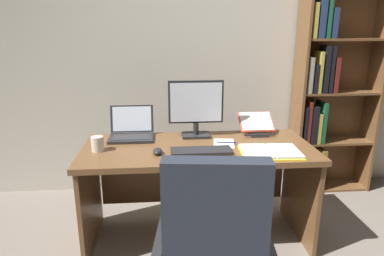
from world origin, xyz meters
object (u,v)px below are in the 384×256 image
at_px(bookshelf, 326,96).
at_px(reading_stand_with_book, 257,124).
at_px(desk, 197,168).
at_px(monitor, 196,109).
at_px(pen, 227,142).
at_px(coffee_mug, 97,144).
at_px(computer_mouse, 157,151).
at_px(keyboard, 201,151).
at_px(notepad, 224,144).
at_px(laptop, 131,131).
at_px(open_binder, 270,152).

distance_m(bookshelf, reading_stand_with_book, 0.96).
xyz_separation_m(desk, monitor, (0.01, 0.16, 0.43)).
relative_size(bookshelf, pen, 14.20).
bearing_deg(coffee_mug, computer_mouse, -13.36).
distance_m(keyboard, computer_mouse, 0.30).
relative_size(reading_stand_with_book, notepad, 1.32).
distance_m(laptop, notepad, 0.73).
relative_size(open_binder, pen, 2.99).
distance_m(laptop, keyboard, 0.64).
bearing_deg(desk, computer_mouse, -143.36).
distance_m(keyboard, coffee_mug, 0.72).
xyz_separation_m(notepad, coffee_mug, (-0.90, -0.06, 0.05)).
xyz_separation_m(monitor, notepad, (0.19, -0.22, -0.21)).
bearing_deg(desk, pen, -13.85).
bearing_deg(coffee_mug, open_binder, -7.14).
xyz_separation_m(pen, coffee_mug, (-0.92, -0.06, 0.04)).
relative_size(monitor, open_binder, 1.06).
distance_m(monitor, keyboard, 0.43).
distance_m(computer_mouse, open_binder, 0.77).
bearing_deg(notepad, keyboard, -138.93).
bearing_deg(desk, coffee_mug, -170.52).
relative_size(monitor, reading_stand_with_book, 1.60).
bearing_deg(computer_mouse, monitor, 51.78).
xyz_separation_m(bookshelf, coffee_mug, (-2.03, -0.82, -0.15)).
bearing_deg(bookshelf, monitor, -157.74).
relative_size(monitor, computer_mouse, 4.27).
xyz_separation_m(notepad, pen, (0.02, 0.00, 0.01)).
distance_m(monitor, pen, 0.36).
xyz_separation_m(open_binder, pen, (-0.26, 0.21, 0.00)).
bearing_deg(monitor, computer_mouse, -128.22).
height_order(computer_mouse, pen, computer_mouse).
height_order(laptop, reading_stand_with_book, laptop).
relative_size(desk, monitor, 3.77).
bearing_deg(bookshelf, notepad, -146.16).
height_order(computer_mouse, notepad, computer_mouse).
bearing_deg(pen, notepad, 180.00).
height_order(reading_stand_with_book, coffee_mug, reading_stand_with_book).
relative_size(laptop, computer_mouse, 3.26).
xyz_separation_m(reading_stand_with_book, pen, (-0.30, -0.26, -0.06)).
height_order(monitor, notepad, monitor).
relative_size(bookshelf, monitor, 4.48).
relative_size(laptop, open_binder, 0.81).
bearing_deg(laptop, coffee_mug, -126.52).
xyz_separation_m(bookshelf, notepad, (-1.13, -0.75, -0.20)).
bearing_deg(reading_stand_with_book, monitor, -174.77).
xyz_separation_m(keyboard, coffee_mug, (-0.72, 0.10, 0.04)).
distance_m(reading_stand_with_book, open_binder, 0.48).
height_order(pen, coffee_mug, coffee_mug).
height_order(desk, open_binder, open_binder).
height_order(monitor, laptop, monitor).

